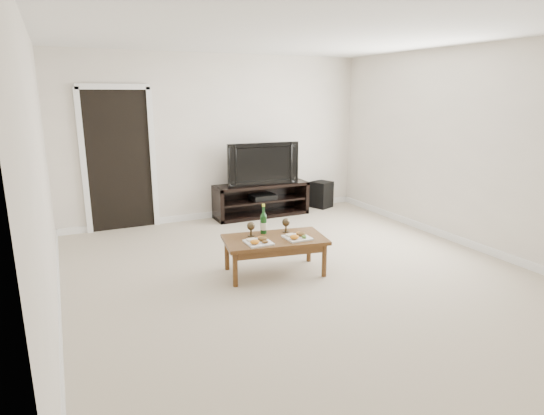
% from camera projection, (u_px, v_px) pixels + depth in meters
% --- Properties ---
extents(floor, '(5.50, 5.50, 0.00)m').
position_uv_depth(floor, '(300.00, 274.00, 5.17)').
color(floor, '#BEAF99').
rests_on(floor, ground).
extents(back_wall, '(5.00, 0.04, 2.60)m').
position_uv_depth(back_wall, '(218.00, 138.00, 7.28)').
color(back_wall, beige).
rests_on(back_wall, ground).
extents(ceiling, '(5.00, 5.50, 0.04)m').
position_uv_depth(ceiling, '(304.00, 29.00, 4.53)').
color(ceiling, white).
rests_on(ceiling, back_wall).
extents(doorway, '(0.90, 0.02, 2.05)m').
position_uv_depth(doorway, '(119.00, 161.00, 6.68)').
color(doorway, black).
rests_on(doorway, ground).
extents(media_console, '(1.58, 0.45, 0.55)m').
position_uv_depth(media_console, '(261.00, 200.00, 7.55)').
color(media_console, black).
rests_on(media_console, ground).
extents(television, '(1.20, 0.25, 0.69)m').
position_uv_depth(television, '(261.00, 163.00, 7.40)').
color(television, black).
rests_on(television, media_console).
extents(av_receiver, '(0.40, 0.30, 0.08)m').
position_uv_depth(av_receiver, '(263.00, 197.00, 7.54)').
color(av_receiver, black).
rests_on(av_receiver, media_console).
extents(subwoofer, '(0.41, 0.41, 0.47)m').
position_uv_depth(subwoofer, '(322.00, 194.00, 8.14)').
color(subwoofer, black).
rests_on(subwoofer, ground).
extents(coffee_table, '(1.22, 0.80, 0.42)m').
position_uv_depth(coffee_table, '(275.00, 255.00, 5.16)').
color(coffee_table, brown).
rests_on(coffee_table, ground).
extents(plate_left, '(0.27, 0.27, 0.07)m').
position_uv_depth(plate_left, '(258.00, 240.00, 4.92)').
color(plate_left, white).
rests_on(plate_left, coffee_table).
extents(plate_right, '(0.27, 0.27, 0.07)m').
position_uv_depth(plate_right, '(297.00, 236.00, 5.09)').
color(plate_right, white).
rests_on(plate_right, coffee_table).
extents(wine_bottle, '(0.07, 0.07, 0.35)m').
position_uv_depth(wine_bottle, '(263.00, 219.00, 5.24)').
color(wine_bottle, '#103D15').
rests_on(wine_bottle, coffee_table).
extents(goblet_left, '(0.09, 0.09, 0.17)m').
position_uv_depth(goblet_left, '(251.00, 229.00, 5.15)').
color(goblet_left, '#392F1F').
rests_on(goblet_left, coffee_table).
extents(goblet_right, '(0.09, 0.09, 0.17)m').
position_uv_depth(goblet_right, '(286.00, 225.00, 5.30)').
color(goblet_right, '#392F1F').
rests_on(goblet_right, coffee_table).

